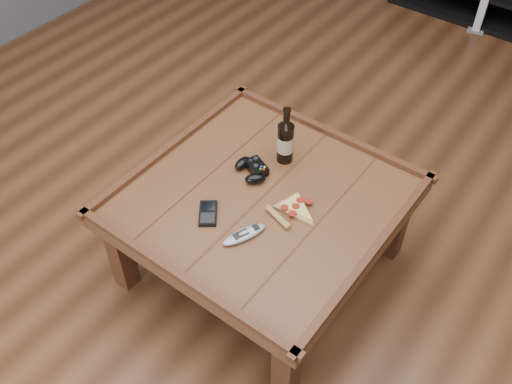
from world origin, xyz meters
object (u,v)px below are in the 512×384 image
Objects in this scene: pizza_slice at (293,209)px; coffee_table at (262,207)px; beer_bottle at (285,140)px; smartphone at (208,213)px; game_controller at (252,169)px; game_console at (482,12)px; remote_control at (244,234)px.

coffee_table is at bearing -159.37° from pizza_slice.
beer_bottle is at bearing 103.41° from coffee_table.
pizza_slice reaches higher than smartphone.
coffee_table is 0.24m from smartphone.
beer_bottle is 0.45m from smartphone.
smartphone is at bearing -66.18° from game_controller.
smartphone reaches higher than game_console.
coffee_table is 4.11× the size of game_console.
game_console is at bearing 89.16° from beer_bottle.
beer_bottle is 0.31m from pizza_slice.
remote_control is 0.75× the size of game_console.
coffee_table reaches higher than game_console.
game_console is at bearing 50.62° from smartphone.
pizza_slice is 1.05× the size of game_console.
game_console is at bearing 109.48° from pizza_slice.
remote_control is (0.07, -0.20, 0.07)m from coffee_table.
coffee_table is 7.39× the size of smartphone.
game_controller is at bearing -179.70° from pizza_slice.
remote_control is at bearing -92.21° from pizza_slice.
game_console is (-0.16, 2.57, -0.34)m from pizza_slice.
smartphone is at bearing -159.08° from remote_control.
remote_control is at bearing -38.31° from smartphone.
smartphone is at bearing -97.23° from beer_bottle.
pizza_slice is 0.33m from smartphone.
game_controller is 0.28m from smartphone.
game_controller is at bearing 144.19° from coffee_table.
smartphone is 0.18m from remote_control.
game_controller is (-0.11, 0.08, 0.08)m from coffee_table.
beer_bottle is 0.46m from remote_control.
pizza_slice is at bearing 93.54° from remote_control.
game_controller reaches higher than coffee_table.
coffee_table is at bearing -76.59° from beer_bottle.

